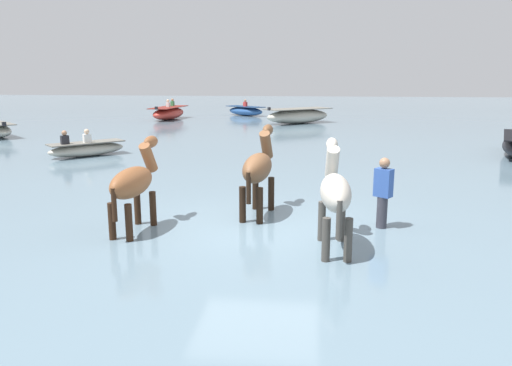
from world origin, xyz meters
TOP-DOWN VIEW (x-y plane):
  - ground_plane at (0.00, 0.00)m, footprint 120.00×120.00m
  - water_surface at (0.00, 10.00)m, footprint 90.00×90.00m
  - horse_lead_chestnut at (-2.24, -0.62)m, footprint 0.66×1.82m
  - horse_trailing_bay at (-0.05, 0.70)m, footprint 0.70×1.92m
  - horse_flank_pinto at (1.42, -1.21)m, footprint 0.56×1.88m
  - boat_near_starboard at (0.24, 20.23)m, footprint 4.26×3.75m
  - boat_mid_outer at (-3.54, 25.37)m, footprint 3.08×2.71m
  - boat_mid_channel at (-8.07, 21.97)m, footprint 1.83×3.91m
  - boat_distant_west at (-6.96, 7.55)m, footprint 2.52×2.50m
  - person_wading_mid at (2.39, 0.08)m, footprint 0.38×0.35m

SIDE VIEW (x-z plane):
  - ground_plane at x=0.00m, z-range 0.00..0.00m
  - water_surface at x=0.00m, z-range 0.00..0.26m
  - boat_distant_west at x=-6.96m, z-range 0.04..1.02m
  - boat_mid_outer at x=-3.54m, z-range 0.03..1.15m
  - boat_mid_channel at x=-8.07m, z-range 0.03..1.30m
  - boat_near_starboard at x=0.24m, z-range 0.19..1.21m
  - person_wading_mid at x=2.39m, z-range 0.05..1.68m
  - horse_lead_chestnut at x=-2.24m, z-range 0.18..2.15m
  - horse_flank_pinto at x=1.42m, z-range 0.19..2.24m
  - horse_trailing_bay at x=-0.05m, z-range 0.19..2.27m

